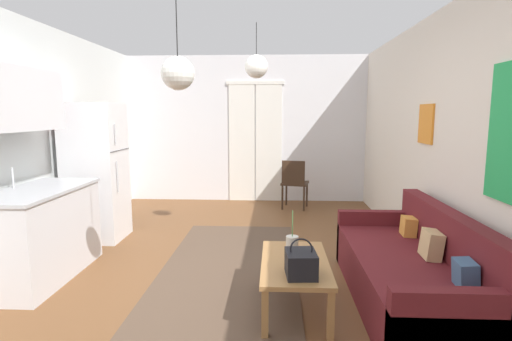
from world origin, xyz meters
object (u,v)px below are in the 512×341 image
refrigerator (96,172)px  accent_chair (294,181)px  couch (415,274)px  pendant_lamp_near (178,73)px  bamboo_vase (292,247)px  coffee_table (295,267)px  pendant_lamp_far (256,66)px  handbag (301,263)px

refrigerator → accent_chair: refrigerator is taller
couch → accent_chair: size_ratio=2.43×
couch → pendant_lamp_near: bearing=-169.9°
bamboo_vase → accent_chair: (0.18, 3.35, -0.02)m
accent_chair → pendant_lamp_near: size_ratio=0.97×
coffee_table → pendant_lamp_near: size_ratio=1.16×
coffee_table → couch: bearing=6.7°
couch → pendant_lamp_far: 2.75m
couch → pendant_lamp_far: (-1.41, 1.45, 1.87)m
refrigerator → pendant_lamp_near: size_ratio=2.01×
couch → refrigerator: 3.85m
handbag → pendant_lamp_near: 1.65m
refrigerator → bamboo_vase: bearing=-34.5°
coffee_table → pendant_lamp_far: pendant_lamp_far is taller
handbag → coffee_table: bearing=95.6°
refrigerator → pendant_lamp_far: 2.41m
pendant_lamp_far → bamboo_vase: bearing=-76.0°
coffee_table → pendant_lamp_far: bearing=103.9°
bamboo_vase → accent_chair: 3.36m
coffee_table → handbag: handbag is taller
handbag → pendant_lamp_far: (-0.42, 1.86, 1.63)m
couch → coffee_table: size_ratio=2.02×
bamboo_vase → pendant_lamp_near: size_ratio=0.47×
accent_chair → pendant_lamp_far: 2.56m
bamboo_vase → refrigerator: (-2.41, 1.65, 0.37)m
pendant_lamp_near → pendant_lamp_far: same height
refrigerator → accent_chair: size_ratio=2.08×
bamboo_vase → refrigerator: bearing=145.5°
refrigerator → pendant_lamp_near: 2.70m
couch → pendant_lamp_far: size_ratio=3.24×
bamboo_vase → couch: bearing=2.0°
accent_chair → coffee_table: bearing=100.1°
pendant_lamp_near → pendant_lamp_far: bearing=75.0°
couch → accent_chair: accent_chair is taller
couch → refrigerator: (-3.44, 1.62, 0.60)m
handbag → pendant_lamp_near: size_ratio=0.33×
couch → pendant_lamp_far: pendant_lamp_far is taller
pendant_lamp_near → couch: bearing=10.1°
accent_chair → bamboo_vase: bearing=99.7°
coffee_table → accent_chair: (0.16, 3.44, 0.12)m
accent_chair → couch: bearing=117.2°
couch → accent_chair: 3.43m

